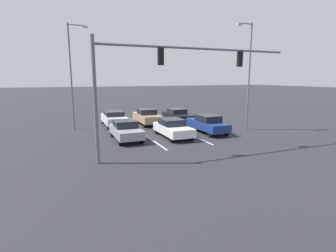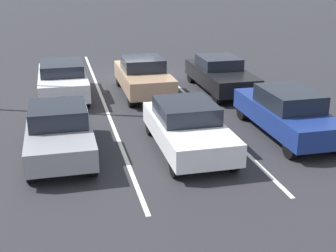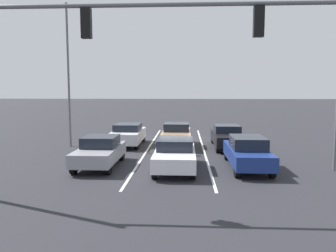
% 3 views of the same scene
% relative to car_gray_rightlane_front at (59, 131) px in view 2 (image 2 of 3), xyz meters
% --- Properties ---
extents(ground_plane, '(240.00, 240.00, 0.00)m').
position_rel_car_gray_rightlane_front_xyz_m(ground_plane, '(-3.57, -8.72, -0.76)').
color(ground_plane, '#28282D').
extents(lane_stripe_left_divider, '(0.12, 18.72, 0.01)m').
position_rel_car_gray_rightlane_front_xyz_m(lane_stripe_left_divider, '(-5.33, -5.36, -0.75)').
color(lane_stripe_left_divider, silver).
rests_on(lane_stripe_left_divider, ground_plane).
extents(lane_stripe_center_divider, '(0.12, 18.72, 0.01)m').
position_rel_car_gray_rightlane_front_xyz_m(lane_stripe_center_divider, '(-1.80, -5.36, -0.75)').
color(lane_stripe_center_divider, silver).
rests_on(lane_stripe_center_divider, ground_plane).
extents(car_gray_rightlane_front, '(1.83, 4.22, 1.48)m').
position_rel_car_gray_rightlane_front_xyz_m(car_gray_rightlane_front, '(0.00, 0.00, 0.00)').
color(car_gray_rightlane_front, gray).
rests_on(car_gray_rightlane_front, ground_plane).
extents(car_navy_leftlane_front, '(1.73, 4.75, 1.54)m').
position_rel_car_gray_rightlane_front_xyz_m(car_navy_leftlane_front, '(-7.15, -0.01, 0.03)').
color(car_navy_leftlane_front, navy).
rests_on(car_navy_leftlane_front, ground_plane).
extents(car_white_midlane_front, '(1.87, 4.38, 1.44)m').
position_rel_car_gray_rightlane_front_xyz_m(car_white_midlane_front, '(-3.70, 0.47, -0.02)').
color(car_white_midlane_front, silver).
rests_on(car_white_midlane_front, ground_plane).
extents(car_tan_midlane_second, '(1.86, 4.48, 1.56)m').
position_rel_car_gray_rightlane_front_xyz_m(car_tan_midlane_second, '(-3.59, -5.93, 0.04)').
color(car_tan_midlane_second, tan).
rests_on(car_tan_midlane_second, ground_plane).
extents(car_black_leftlane_second, '(1.84, 4.76, 1.45)m').
position_rel_car_gray_rightlane_front_xyz_m(car_black_leftlane_second, '(-6.92, -5.67, -0.01)').
color(car_black_leftlane_second, black).
rests_on(car_black_leftlane_second, ground_plane).
extents(car_silver_rightlane_second, '(1.91, 4.47, 1.47)m').
position_rel_car_gray_rightlane_front_xyz_m(car_silver_rightlane_second, '(-0.28, -6.27, 0.00)').
color(car_silver_rightlane_second, silver).
rests_on(car_silver_rightlane_second, ground_plane).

